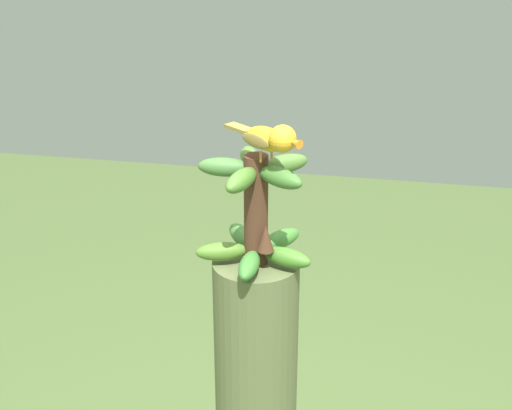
# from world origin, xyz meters

# --- Properties ---
(banana_bunch) EXTENTS (0.26, 0.26, 0.25)m
(banana_bunch) POSITION_xyz_m (-0.00, 0.00, 1.46)
(banana_bunch) COLOR #4C2D1E
(banana_bunch) RESTS_ON banana_tree
(perched_bird) EXTENTS (0.18, 0.15, 0.09)m
(perched_bird) POSITION_xyz_m (-0.04, 0.03, 1.64)
(perched_bird) COLOR #C68933
(perched_bird) RESTS_ON banana_bunch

